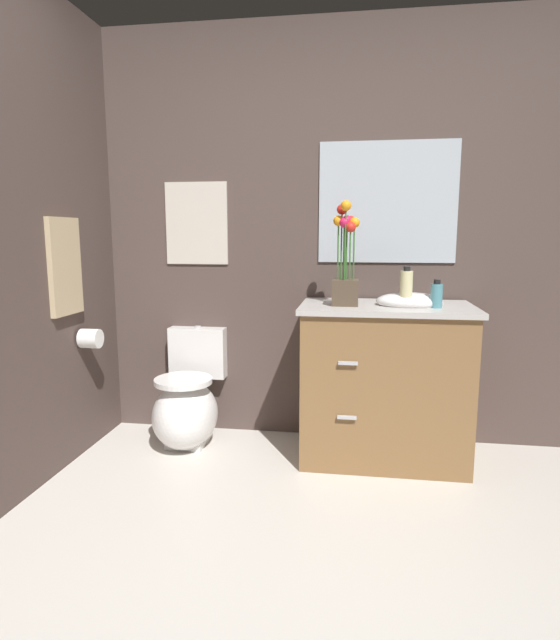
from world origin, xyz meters
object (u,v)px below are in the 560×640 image
Objects in this scene: flower_vase at (346,267)px; toilet_paper_roll at (90,338)px; vanity_cabinet at (385,381)px; lotion_bottle at (437,295)px; hanging_towel at (65,267)px; soap_bottle at (406,288)px; wall_poster at (197,223)px; toilet at (188,405)px; wall_mirror at (387,202)px.

toilet_paper_roll is at bearing -175.12° from flower_vase.
vanity_cabinet is 0.56m from lotion_bottle.
hanging_towel reaches higher than vanity_cabinet.
lotion_bottle is 0.29× the size of hanging_towel.
vanity_cabinet is 4.94× the size of soap_bottle.
toilet_paper_roll is at bearing -136.96° from wall_poster.
wall_poster reaches higher than vanity_cabinet.
wall_mirror reaches higher than toilet.
wall_poster is (-1.16, 0.29, 0.88)m from vanity_cabinet.
flower_vase is 0.55m from wall_mirror.
flower_vase is at bearing -20.07° from wall_poster.
toilet is 1.12m from wall_poster.
toilet_paper_roll is at bearing 65.42° from hanging_towel.
soap_bottle is at bearing -36.18° from vanity_cabinet.
flower_vase is 0.34m from soap_bottle.
vanity_cabinet reaches higher than toilet_paper_roll.
lotion_bottle is (0.48, -0.03, -0.14)m from flower_vase.
hanging_towel is at bearing -172.96° from soap_bottle.
flower_vase reaches higher than vanity_cabinet.
toilet is 1.06m from hanging_towel.
wall_mirror is (1.16, 0.27, 1.21)m from toilet.
soap_bottle is 0.27× the size of wall_mirror.
wall_mirror reaches higher than soap_bottle.
toilet is 3.21× the size of soap_bottle.
lotion_bottle is at bearing -18.31° from vanity_cabinet.
wall_poster is at bearing 159.93° from flower_vase.
vanity_cabinet is 2.05× the size of hanging_towel.
vanity_cabinet reaches higher than toilet.
wall_poster is 0.94m from toilet_paper_roll.
vanity_cabinet is 1.86m from hanging_towel.
soap_bottle is at bearing -16.03° from wall_poster.
soap_bottle is at bearing 7.04° from hanging_towel.
flower_vase is at bearing 9.26° from hanging_towel.
toilet is 1.37× the size of wall_poster.
lotion_bottle is 1.93m from toilet_paper_roll.
flower_vase is (-0.23, -0.05, 0.64)m from vanity_cabinet.
flower_vase reaches higher than lotion_bottle.
wall_poster is 1.17m from wall_mirror.
vanity_cabinet reaches higher than lotion_bottle.
wall_mirror is 1.54× the size of hanging_towel.
wall_mirror is at bearing 56.44° from flower_vase.
wall_poster reaches higher than lotion_bottle.
lotion_bottle reaches higher than toilet_paper_roll.
wall_mirror is at bearing 104.61° from soap_bottle.
lotion_bottle is at bearing -4.06° from flower_vase.
hanging_towel is at bearing -173.93° from lotion_bottle.
toilet_paper_roll is at bearing -158.43° from toilet.
toilet is 1.46m from soap_bottle.
wall_poster is (-0.94, 0.34, 0.24)m from flower_vase.
wall_mirror is at bearing 90.51° from vanity_cabinet.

